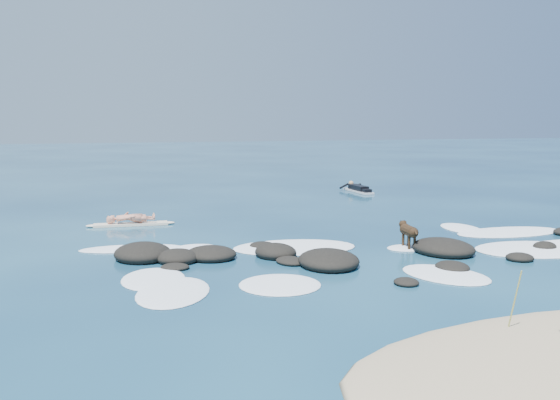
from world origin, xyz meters
name	(u,v)px	position (x,y,z in m)	size (l,w,h in m)	color
ground	(376,249)	(0.00, 0.00, 0.00)	(160.00, 160.00, 0.00)	#0A2642
reef_rocks	(431,253)	(0.86, -1.34, 0.11)	(14.51, 6.88, 0.62)	black
breaking_foam	(390,252)	(0.15, -0.49, 0.01)	(14.58, 7.40, 0.12)	white
standing_surfer_rig	(130,206)	(-6.01, 5.87, 0.64)	(2.87, 0.63, 1.63)	#F3E0C2
paddling_surfer_rig	(358,189)	(5.12, 12.27, 0.16)	(1.19, 2.62, 0.46)	silver
dog	(408,231)	(0.83, -0.21, 0.50)	(0.38, 1.18, 0.75)	black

